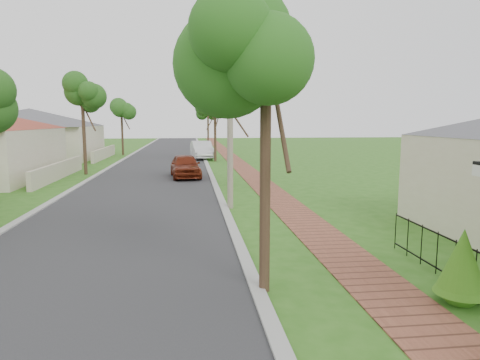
{
  "coord_description": "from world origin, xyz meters",
  "views": [
    {
      "loc": [
        -0.69,
        -6.87,
        3.51
      ],
      "look_at": [
        0.99,
        7.44,
        1.5
      ],
      "focal_mm": 32.0,
      "sensor_mm": 36.0,
      "label": 1
    }
  ],
  "objects": [
    {
      "name": "road",
      "position": [
        -3.0,
        20.0,
        0.0
      ],
      "size": [
        7.0,
        120.0,
        0.02
      ],
      "primitive_type": "cube",
      "color": "#28282B",
      "rests_on": "ground"
    },
    {
      "name": "parked_car_white",
      "position": [
        0.4,
        32.51,
        0.81
      ],
      "size": [
        2.17,
        5.05,
        1.62
      ],
      "primitive_type": "imported",
      "rotation": [
        0.0,
        0.0,
        0.1
      ],
      "color": "white",
      "rests_on": "ground"
    },
    {
      "name": "far_house_grey",
      "position": [
        -14.97,
        34.0,
        2.34
      ],
      "size": [
        15.56,
        15.56,
        4.6
      ],
      "color": "beige",
      "rests_on": "ground"
    },
    {
      "name": "street_trees",
      "position": [
        -2.87,
        26.84,
        4.54
      ],
      "size": [
        10.7,
        37.65,
        5.89
      ],
      "color": "#382619",
      "rests_on": "ground"
    },
    {
      "name": "ground",
      "position": [
        0.0,
        0.0,
        0.0
      ],
      "size": [
        160.0,
        160.0,
        0.0
      ],
      "primitive_type": "plane",
      "color": "#2B5F16",
      "rests_on": "ground"
    },
    {
      "name": "parked_car_red",
      "position": [
        -0.98,
        19.62,
        0.72
      ],
      "size": [
        2.11,
        4.38,
        1.44
      ],
      "primitive_type": "imported",
      "rotation": [
        0.0,
        0.0,
        0.1
      ],
      "color": "maroon",
      "rests_on": "ground"
    },
    {
      "name": "sidewalk",
      "position": [
        3.25,
        20.0,
        0.0
      ],
      "size": [
        1.5,
        120.0,
        0.03
      ],
      "primitive_type": "cube",
      "color": "brown",
      "rests_on": "ground"
    },
    {
      "name": "kerb_right",
      "position": [
        0.65,
        20.0,
        0.0
      ],
      "size": [
        0.3,
        120.0,
        0.1
      ],
      "primitive_type": "cube",
      "color": "#9E9E99",
      "rests_on": "ground"
    },
    {
      "name": "kerb_left",
      "position": [
        -6.65,
        20.0,
        0.0
      ],
      "size": [
        0.3,
        120.0,
        0.1
      ],
      "primitive_type": "cube",
      "color": "#9E9E99",
      "rests_on": "ground"
    },
    {
      "name": "utility_pole",
      "position": [
        0.9,
        10.0,
        4.57
      ],
      "size": [
        1.2,
        0.24,
        9.01
      ],
      "color": "gray",
      "rests_on": "ground"
    },
    {
      "name": "near_tree",
      "position": [
        0.8,
        1.5,
        4.47
      ],
      "size": [
        2.19,
        2.19,
        5.61
      ],
      "color": "#382619",
      "rests_on": "ground"
    }
  ]
}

